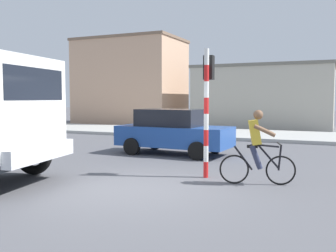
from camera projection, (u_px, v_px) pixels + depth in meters
name	position (u px, v px, depth m)	size (l,w,h in m)	color
ground_plane	(144.00, 189.00, 8.36)	(120.00, 120.00, 0.00)	#56565B
sidewalk_far	(256.00, 135.00, 19.75)	(80.00, 5.00, 0.16)	#ADADA8
cyclist	(257.00, 147.00, 8.72)	(1.67, 0.64, 1.72)	black
traffic_light_pole	(207.00, 95.00, 9.47)	(0.24, 0.43, 3.20)	red
car_red_near	(173.00, 131.00, 13.50)	(4.08, 2.03, 1.60)	#234C9E
building_corner_left	(131.00, 82.00, 29.44)	(7.85, 5.17, 6.49)	tan
building_mid_block	(264.00, 97.00, 25.96)	(8.96, 5.51, 4.18)	#B2AD9E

